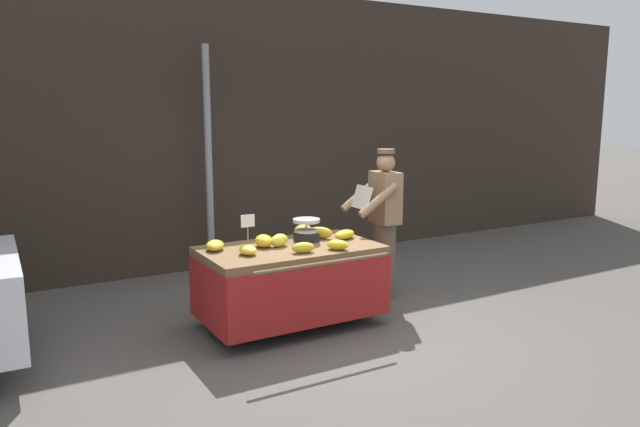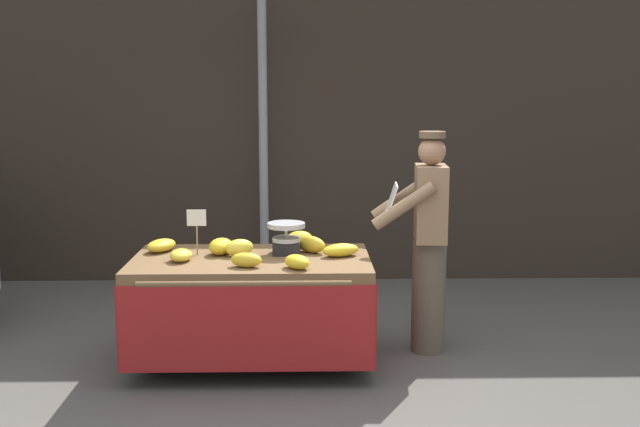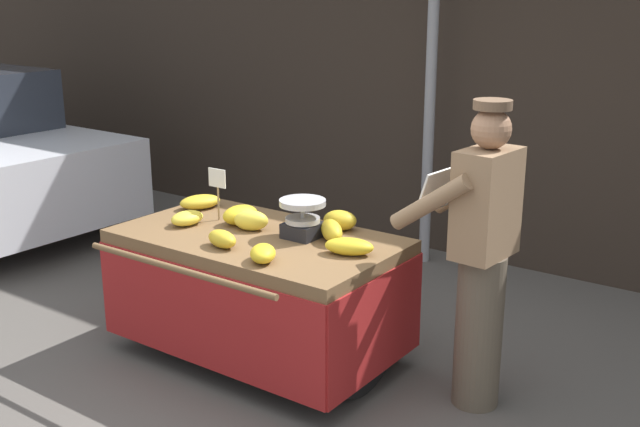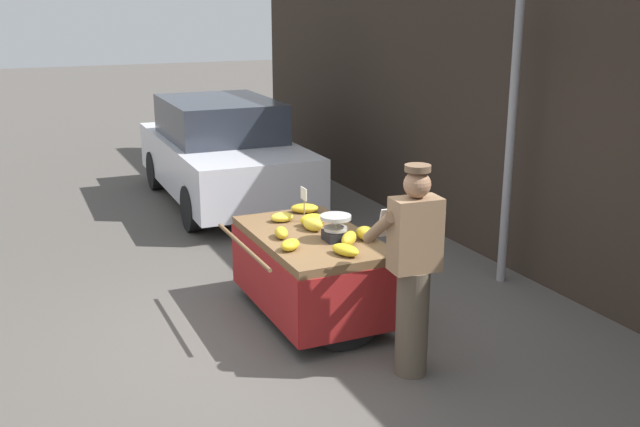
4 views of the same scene
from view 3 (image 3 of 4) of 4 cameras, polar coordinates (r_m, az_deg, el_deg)
name	(u,v)px [view 3 (image 3 of 4)]	position (r m, az deg, el deg)	size (l,w,h in m)	color
ground_plane	(244,407)	(4.49, -5.59, -14.01)	(60.00, 60.00, 0.00)	#514C47
back_wall	(496,38)	(6.61, 12.79, 12.50)	(16.00, 0.24, 3.74)	#332821
street_pole	(430,89)	(6.41, 8.13, 9.09)	(0.09, 0.09, 2.95)	gray
banana_cart	(258,269)	(4.80, -4.59, -4.11)	(1.75, 1.19, 0.82)	brown
weighing_scale	(303,219)	(4.63, -1.29, -0.37)	(0.28, 0.28, 0.24)	black
price_sign	(217,183)	(4.98, -7.56, 2.24)	(0.14, 0.01, 0.34)	#997A51
banana_bunch_0	(240,215)	(4.93, -5.88, -0.09)	(0.17, 0.24, 0.12)	gold
banana_bunch_1	(349,246)	(4.35, 2.16, -2.44)	(0.15, 0.28, 0.10)	gold
banana_bunch_2	(200,202)	(5.32, -8.81, 0.85)	(0.17, 0.28, 0.09)	gold
banana_bunch_3	(251,220)	(4.80, -5.09, -0.51)	(0.13, 0.21, 0.13)	yellow
banana_bunch_4	(187,218)	(4.96, -9.75, -0.34)	(0.15, 0.23, 0.09)	yellow
banana_bunch_5	(332,231)	(4.58, 0.87, -1.29)	(0.11, 0.27, 0.13)	gold
banana_bunch_6	(222,239)	(4.51, -7.21, -1.87)	(0.12, 0.22, 0.10)	gold
banana_bunch_7	(263,253)	(4.25, -4.22, -2.95)	(0.14, 0.21, 0.10)	gold
banana_bunch_8	(340,220)	(4.79, 1.48, -0.50)	(0.16, 0.21, 0.12)	gold
vendor_person	(481,256)	(4.25, 11.73, -3.06)	(0.60, 0.55, 1.71)	brown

